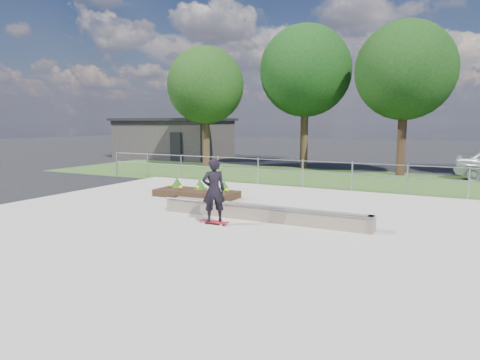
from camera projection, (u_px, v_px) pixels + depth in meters
name	position (u px, v px, depth m)	size (l,w,h in m)	color
ground	(206.00, 229.00, 10.90)	(120.00, 120.00, 0.00)	black
grass_verge	(326.00, 179.00, 20.59)	(30.00, 8.00, 0.02)	#315020
concrete_slab	(206.00, 228.00, 10.89)	(15.00, 15.00, 0.06)	#A8A495
fence	(303.00, 170.00, 17.40)	(20.06, 0.06, 1.20)	#92959A
building	(174.00, 138.00, 32.89)	(8.40, 5.40, 3.00)	#2E2B29
tree_far_left	(205.00, 86.00, 25.32)	(4.55, 4.55, 7.15)	#362315
tree_mid_left	(305.00, 71.00, 24.50)	(5.25, 5.25, 8.25)	#372316
tree_mid_right	(405.00, 71.00, 21.18)	(4.90, 4.90, 7.70)	black
grind_ledge	(261.00, 213.00, 11.62)	(6.00, 0.44, 0.43)	#6C5D4F
planter_bed	(197.00, 192.00, 15.24)	(3.00, 1.20, 0.61)	black
skateboarder	(214.00, 190.00, 11.05)	(0.80, 0.68, 1.73)	white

